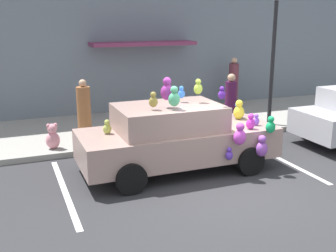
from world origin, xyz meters
name	(u,v)px	position (x,y,z in m)	size (l,w,h in m)	color
ground_plane	(227,185)	(0.00, 0.00, 0.00)	(60.00, 60.00, 0.00)	#2D2D30
sidewalk	(149,125)	(0.00, 5.00, 0.07)	(24.00, 4.00, 0.15)	gray
storefront_building	(128,24)	(0.00, 7.14, 3.19)	(24.00, 1.25, 6.40)	slate
parking_stripe_front	(279,158)	(2.07, 1.00, 0.00)	(0.12, 3.60, 0.01)	silver
parking_stripe_rear	(65,190)	(-3.22, 1.00, 0.00)	(0.12, 3.60, 0.01)	silver
plush_covered_car	(177,136)	(-0.64, 1.23, 0.81)	(4.47, 2.10, 2.20)	#A3847A
teddy_bear_on_sidewalk	(53,137)	(-3.14, 3.44, 0.46)	(0.35, 0.29, 0.67)	pink
street_lamp_post	(274,45)	(3.49, 3.50, 2.60)	(0.28, 0.28, 4.02)	black
pedestrian_near_shopfront	(233,84)	(3.80, 6.26, 1.00)	(0.36, 0.36, 1.83)	brown
pedestrian_walking_past	(230,103)	(2.14, 3.61, 0.92)	(0.34, 0.34, 1.65)	#44163B
pedestrian_by_lamp	(84,111)	(-2.17, 4.24, 0.89)	(0.38, 0.38, 1.63)	brown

